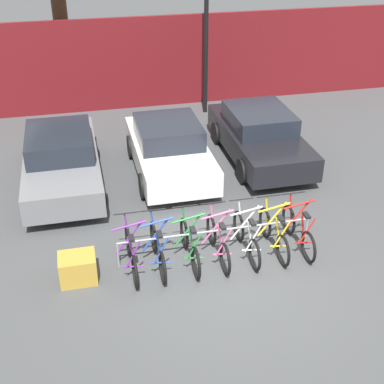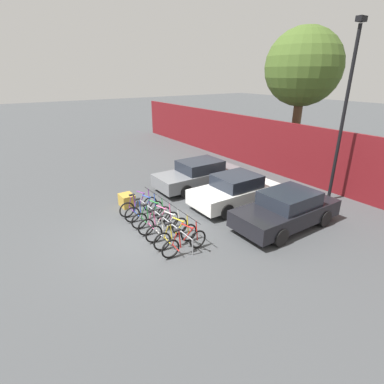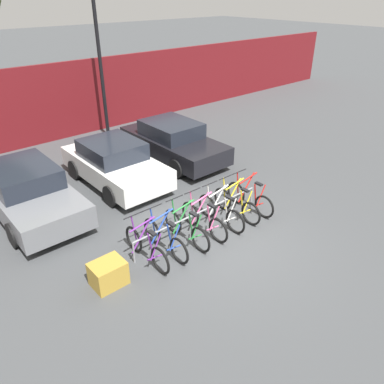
# 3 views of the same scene
# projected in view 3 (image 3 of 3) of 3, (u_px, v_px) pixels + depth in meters

# --- Properties ---
(ground_plane) EXTENTS (120.00, 120.00, 0.00)m
(ground_plane) POSITION_uv_depth(u_px,v_px,m) (221.00, 240.00, 9.37)
(ground_plane) COLOR #424447
(hoarding_wall) EXTENTS (36.00, 0.16, 3.02)m
(hoarding_wall) POSITION_uv_depth(u_px,v_px,m) (55.00, 103.00, 14.95)
(hoarding_wall) COLOR maroon
(hoarding_wall) RESTS_ON ground
(bike_rack) EXTENTS (4.05, 0.04, 0.57)m
(bike_rack) POSITION_uv_depth(u_px,v_px,m) (200.00, 214.00, 9.52)
(bike_rack) COLOR gray
(bike_rack) RESTS_ON ground
(bicycle_purple) EXTENTS (0.68, 1.71, 1.05)m
(bicycle_purple) POSITION_uv_depth(u_px,v_px,m) (146.00, 248.00, 8.47)
(bicycle_purple) COLOR black
(bicycle_purple) RESTS_ON ground
(bicycle_blue) EXTENTS (0.68, 1.71, 1.05)m
(bicycle_blue) POSITION_uv_depth(u_px,v_px,m) (165.00, 239.00, 8.77)
(bicycle_blue) COLOR black
(bicycle_blue) RESTS_ON ground
(bicycle_green) EXTENTS (0.68, 1.71, 1.05)m
(bicycle_green) POSITION_uv_depth(u_px,v_px,m) (186.00, 229.00, 9.14)
(bicycle_green) COLOR black
(bicycle_green) RESTS_ON ground
(bicycle_pink) EXTENTS (0.68, 1.71, 1.05)m
(bicycle_pink) POSITION_uv_depth(u_px,v_px,m) (204.00, 220.00, 9.48)
(bicycle_pink) COLOR black
(bicycle_pink) RESTS_ON ground
(bicycle_white) EXTENTS (0.68, 1.71, 1.05)m
(bicycle_white) POSITION_uv_depth(u_px,v_px,m) (221.00, 212.00, 9.82)
(bicycle_white) COLOR black
(bicycle_white) RESTS_ON ground
(bicycle_yellow) EXTENTS (0.68, 1.71, 1.05)m
(bicycle_yellow) POSITION_uv_depth(u_px,v_px,m) (236.00, 204.00, 10.16)
(bicycle_yellow) COLOR black
(bicycle_yellow) RESTS_ON ground
(bicycle_red) EXTENTS (0.68, 1.71, 1.05)m
(bicycle_red) POSITION_uv_depth(u_px,v_px,m) (250.00, 198.00, 10.47)
(bicycle_red) COLOR black
(bicycle_red) RESTS_ON ground
(car_grey) EXTENTS (1.91, 4.49, 1.40)m
(car_grey) POSITION_uv_depth(u_px,v_px,m) (27.00, 190.00, 10.21)
(car_grey) COLOR slate
(car_grey) RESTS_ON ground
(car_white) EXTENTS (1.91, 3.98, 1.40)m
(car_white) POSITION_uv_depth(u_px,v_px,m) (115.00, 163.00, 11.79)
(car_white) COLOR silver
(car_white) RESTS_ON ground
(car_black) EXTENTS (1.91, 4.32, 1.40)m
(car_black) POSITION_uv_depth(u_px,v_px,m) (173.00, 141.00, 13.47)
(car_black) COLOR black
(car_black) RESTS_ON ground
(lamp_post) EXTENTS (0.24, 0.44, 7.50)m
(lamp_post) POSITION_uv_depth(u_px,v_px,m) (97.00, 31.00, 13.99)
(lamp_post) COLOR black
(lamp_post) RESTS_ON ground
(cargo_crate) EXTENTS (0.70, 0.56, 0.55)m
(cargo_crate) POSITION_uv_depth(u_px,v_px,m) (108.00, 274.00, 7.86)
(cargo_crate) COLOR #B28C33
(cargo_crate) RESTS_ON ground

